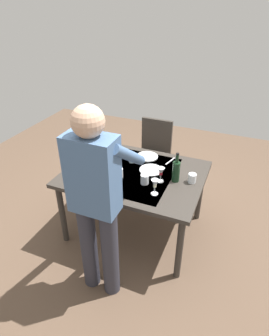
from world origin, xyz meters
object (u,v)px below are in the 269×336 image
water_cup_far_left (119,173)px  dinner_plate_far (151,170)px  wine_bottle (176,171)px  serving_bowl_pasta (107,162)px  water_cup_far_right (132,158)px  dinner_plate_near (147,156)px  water_cup_near_left (192,178)px  wine_glass_right (155,184)px  person_server (96,199)px  wine_glass_left (161,172)px  dining_table (134,178)px  water_cup_near_right (145,179)px  chair_near (154,150)px

water_cup_far_left → dinner_plate_far: water_cup_far_left is taller
wine_bottle → serving_bowl_pasta: size_ratio=0.99×
water_cup_far_left → water_cup_far_right: water_cup_far_left is taller
dinner_plate_near → water_cup_far_right: bearing=54.8°
water_cup_near_left → water_cup_far_right: same height
wine_glass_right → water_cup_far_right: 0.61m
water_cup_near_left → water_cup_far_left: (0.67, 0.19, 0.00)m
person_server → wine_glass_left: size_ratio=11.19×
dining_table → water_cup_near_right: (-0.16, 0.14, 0.12)m
serving_bowl_pasta → dinner_plate_near: size_ratio=1.30×
chair_near → water_cup_far_left: chair_near is taller
chair_near → dinner_plate_near: 0.60m
person_server → wine_glass_left: person_server is taller
serving_bowl_pasta → dinner_plate_far: bearing=-172.2°
dinner_plate_far → person_server: bearing=81.8°
water_cup_far_left → dinner_plate_near: size_ratio=0.42×
wine_glass_right → water_cup_near_right: bearing=-41.2°
water_cup_far_left → wine_glass_right: bearing=162.5°
serving_bowl_pasta → person_server: bearing=112.7°
water_cup_near_left → dinner_plate_near: (0.56, -0.29, -0.04)m
dinner_plate_far → wine_bottle: bearing=162.8°
chair_near → person_server: bearing=94.0°
wine_bottle → wine_glass_right: bearing=67.5°
person_server → water_cup_far_right: 0.98m
water_cup_far_left → serving_bowl_pasta: size_ratio=0.32×
chair_near → dinner_plate_far: bearing=106.8°
dining_table → wine_bottle: 0.45m
serving_bowl_pasta → dinner_plate_near: bearing=-136.9°
chair_near → water_cup_near_right: chair_near is taller
chair_near → dinner_plate_near: size_ratio=3.96×
dinner_plate_near → person_server: bearing=90.2°
wine_glass_left → serving_bowl_pasta: wine_glass_left is taller
chair_near → dinner_plate_far: (-0.24, 0.80, 0.22)m
water_cup_far_left → dinner_plate_near: bearing=-102.9°
water_cup_near_right → water_cup_far_left: water_cup_far_left is taller
water_cup_far_right → dinner_plate_far: 0.26m
chair_near → dinner_plate_near: (-0.11, 0.55, 0.22)m
water_cup_far_left → water_cup_far_right: (0.00, -0.32, -0.00)m
wine_glass_right → serving_bowl_pasta: 0.69m
person_server → wine_bottle: bearing=-117.1°
dining_table → water_cup_far_left: (0.10, 0.14, 0.12)m
person_server → dinner_plate_near: size_ratio=7.34×
serving_bowl_pasta → dinner_plate_far: (-0.46, -0.06, -0.03)m
chair_near → dinner_plate_far: 0.86m
water_cup_near_right → water_cup_far_right: water_cup_near_right is taller
person_server → water_cup_far_left: person_server is taller
wine_glass_left → water_cup_near_right: (0.13, 0.09, -0.06)m
water_cup_near_left → water_cup_far_right: bearing=-11.6°
water_cup_near_left → wine_bottle: bearing=14.4°
chair_near → water_cup_far_left: size_ratio=9.48×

